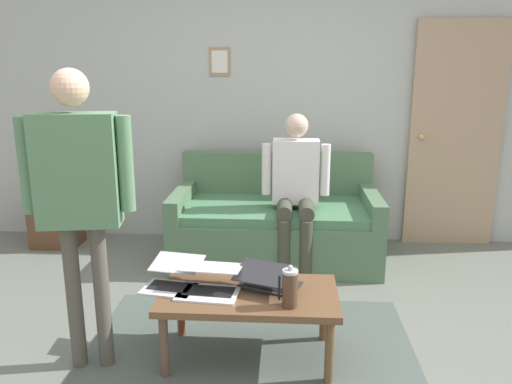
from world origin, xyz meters
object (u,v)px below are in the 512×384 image
laptop_left (268,281)px  french_press (290,288)px  couch (276,224)px  laptop_center (209,284)px  laptop_right (172,279)px  coffee_table (249,300)px  interior_door (455,136)px  person_seated (296,183)px  side_shelf (55,209)px  flower_vase (50,156)px  person_standing (78,184)px

laptop_left → french_press: (-0.12, 0.22, 0.06)m
couch → french_press: 1.76m
laptop_center → french_press: (-0.45, 0.15, 0.06)m
laptop_left → laptop_right: size_ratio=1.07×
coffee_table → laptop_left: size_ratio=2.45×
interior_door → person_seated: interior_door is taller
french_press → person_seated: person_seated is taller
laptop_center → side_shelf: 2.48m
french_press → laptop_left: bearing=-61.4°
interior_door → laptop_center: interior_door is taller
couch → flower_vase: 2.14m
french_press → person_seated: 1.53m
laptop_right → person_seated: person_seated is taller
laptop_center → french_press: size_ratio=1.55×
laptop_right → flower_vase: 2.32m
interior_door → coffee_table: interior_door is taller
side_shelf → coffee_table: bearing=137.8°
person_seated → couch: bearing=-54.2°
laptop_left → person_standing: (0.99, 0.20, 0.60)m
laptop_right → interior_door: bearing=-137.0°
interior_door → couch: 1.84m
french_press → couch: bearing=-86.0°
laptop_center → flower_vase: bearing=-45.9°
laptop_right → person_seated: (-0.72, -1.31, 0.27)m
interior_door → coffee_table: size_ratio=2.04×
coffee_table → laptop_right: size_ratio=2.62×
laptop_right → couch: bearing=-110.0°
laptop_center → person_seated: (-0.50, -1.37, 0.27)m
flower_vase → person_standing: (-1.07, 1.90, 0.20)m
couch → french_press: (-0.12, 1.74, 0.21)m
laptop_right → person_standing: 0.76m
person_seated → laptop_right: bearing=61.1°
coffee_table → person_seated: 1.43m
couch → coffee_table: bearing=86.1°
flower_vase → french_press: bearing=138.4°
coffee_table → laptop_center: bearing=3.0°
interior_door → side_shelf: bearing=4.8°
laptop_center → side_shelf: side_shelf is taller
laptop_right → flower_vase: bearing=-49.0°
laptop_right → person_seated: size_ratio=0.30×
laptop_center → french_press: 0.48m
laptop_left → side_shelf: 2.67m
flower_vase → laptop_center: bearing=134.1°
person_seated → french_press: bearing=88.4°
couch → coffee_table: couch is taller
coffee_table → side_shelf: 2.63m
side_shelf → person_seated: person_seated is taller
side_shelf → person_seated: bearing=169.5°
side_shelf → flower_vase: (-0.00, -0.00, 0.50)m
french_press → side_shelf: bearing=-41.5°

